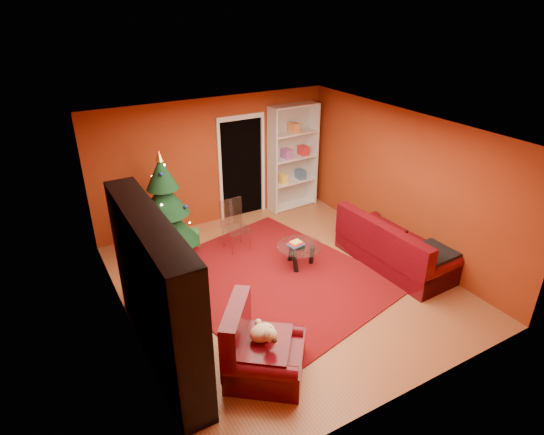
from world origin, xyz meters
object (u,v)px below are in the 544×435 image
gift_box_teal (174,247)px  acrylic_chair (236,229)px  sofa (396,241)px  white_bookshelf (293,158)px  christmas_tree (165,206)px  media_unit (156,291)px  rug (272,279)px  armchair (266,348)px  gift_box_green (192,238)px  coffee_table (299,255)px  dog (262,333)px

gift_box_teal → acrylic_chair: size_ratio=0.37×
gift_box_teal → sofa: size_ratio=0.15×
white_bookshelf → christmas_tree: bearing=-170.7°
media_unit → acrylic_chair: (2.08, 2.07, -0.60)m
rug → armchair: size_ratio=3.52×
armchair → sofa: bearing=-32.7°
christmas_tree → white_bookshelf: size_ratio=0.84×
rug → gift_box_green: gift_box_green is taller
media_unit → gift_box_green: size_ratio=9.45×
acrylic_chair → christmas_tree: bearing=154.9°
sofa → coffee_table: bearing=60.1°
media_unit → christmas_tree: (0.93, 2.58, -0.07)m
acrylic_chair → white_bookshelf: bearing=29.7°
sofa → acrylic_chair: 2.90m
gift_box_teal → gift_box_green: 0.47m
christmas_tree → dog: bearing=-88.4°
coffee_table → sofa: bearing=-27.6°
armchair → acrylic_chair: acrylic_chair is taller
gift_box_teal → sofa: (3.31, -2.25, 0.30)m
rug → acrylic_chair: bearing=93.3°
dog → armchair: bearing=-135.0°
dog → acrylic_chair: bearing=18.3°
gift_box_teal → dog: bearing=-89.2°
gift_box_teal → white_bookshelf: size_ratio=0.14×
acrylic_chair → coffee_table: bearing=-57.9°
christmas_tree → gift_box_green: bearing=9.2°
gift_box_teal → gift_box_green: bearing=25.8°
gift_box_green → acrylic_chair: 0.95m
media_unit → sofa: size_ratio=1.27×
coffee_table → acrylic_chair: acrylic_chair is taller
christmas_tree → gift_box_teal: size_ratio=6.17×
gift_box_green → sofa: sofa is taller
white_bookshelf → acrylic_chair: bearing=-151.9°
sofa → dog: bearing=106.0°
rug → white_bookshelf: size_ratio=1.52×
rug → acrylic_chair: acrylic_chair is taller
gift_box_teal → white_bookshelf: white_bookshelf is taller
rug → gift_box_teal: bearing=126.2°
gift_box_teal → acrylic_chair: acrylic_chair is taller
christmas_tree → dog: (0.09, -3.46, -0.37)m
gift_box_teal → gift_box_green: size_ratio=1.13×
coffee_table → acrylic_chair: size_ratio=0.93×
media_unit → christmas_tree: 2.74m
coffee_table → christmas_tree: bearing=139.3°
white_bookshelf → sofa: size_ratio=1.11×
media_unit → rug: bearing=21.7°
white_bookshelf → dog: white_bookshelf is taller
media_unit → white_bookshelf: bearing=38.6°
gift_box_green → armchair: armchair is taller
media_unit → white_bookshelf: size_ratio=1.14×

